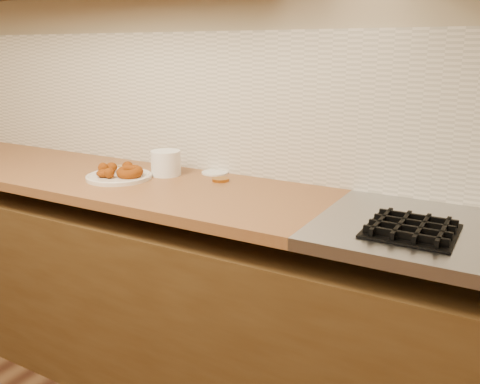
{
  "coord_description": "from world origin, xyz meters",
  "views": [
    {
      "loc": [
        1.06,
        0.11,
        1.43
      ],
      "look_at": [
        0.19,
        1.65,
        0.93
      ],
      "focal_mm": 38.0,
      "sensor_mm": 36.0,
      "label": 1
    }
  ],
  "objects": [
    {
      "name": "butcher_block",
      "position": [
        -0.65,
        1.69,
        0.88
      ],
      "size": [
        2.3,
        0.62,
        0.04
      ],
      "primitive_type": "cube",
      "color": "olive",
      "rests_on": "base_cabinet"
    },
    {
      "name": "backsplash",
      "position": [
        0.0,
        1.99,
        1.2
      ],
      "size": [
        3.6,
        0.02,
        0.6
      ],
      "primitive_type": "cube",
      "color": "silver",
      "rests_on": "wall_back"
    },
    {
      "name": "ring_donut",
      "position": [
        -0.35,
        1.67,
        0.94
      ],
      "size": [
        0.14,
        0.14,
        0.05
      ],
      "primitive_type": "torus",
      "rotation": [
        0.1,
        0.0,
        0.3
      ],
      "color": "#822F07",
      "rests_on": "donut_plate"
    },
    {
      "name": "base_cabinet",
      "position": [
        0.0,
        1.69,
        0.39
      ],
      "size": [
        3.6,
        0.6,
        0.77
      ],
      "primitive_type": "cube",
      "color": "#4F381C",
      "rests_on": "floor"
    },
    {
      "name": "brass_jar_lid",
      "position": [
        -0.02,
        1.84,
        0.91
      ],
      "size": [
        0.08,
        0.08,
        0.01
      ],
      "primitive_type": "cylinder",
      "rotation": [
        0.0,
        0.0,
        -0.24
      ],
      "color": "#AD6E22",
      "rests_on": "butcher_block"
    },
    {
      "name": "wall_back",
      "position": [
        0.0,
        2.0,
        1.35
      ],
      "size": [
        4.0,
        0.02,
        2.7
      ],
      "primitive_type": "cube",
      "color": "tan",
      "rests_on": "ground"
    },
    {
      "name": "fried_dough_chunks",
      "position": [
        -0.45,
        1.66,
        0.94
      ],
      "size": [
        0.14,
        0.19,
        0.05
      ],
      "color": "#822F07",
      "rests_on": "donut_plate"
    },
    {
      "name": "wooden_utensil",
      "position": [
        -0.48,
        1.81,
        0.91
      ],
      "size": [
        0.17,
        0.05,
        0.01
      ],
      "primitive_type": "cube",
      "rotation": [
        0.0,
        0.0,
        -0.17
      ],
      "color": "tan",
      "rests_on": "butcher_block"
    },
    {
      "name": "donut_plate",
      "position": [
        -0.41,
        1.67,
        0.91
      ],
      "size": [
        0.27,
        0.27,
        0.02
      ],
      "primitive_type": "cylinder",
      "color": "silver",
      "rests_on": "butcher_block"
    },
    {
      "name": "tub_lid",
      "position": [
        -0.11,
        1.94,
        0.9
      ],
      "size": [
        0.15,
        0.15,
        0.01
      ],
      "primitive_type": "cylinder",
      "rotation": [
        0.0,
        0.0,
        -0.37
      ],
      "color": "white",
      "rests_on": "butcher_block"
    },
    {
      "name": "plastic_tub",
      "position": [
        -0.28,
        1.82,
        0.95
      ],
      "size": [
        0.16,
        0.16,
        0.11
      ],
      "primitive_type": "cylinder",
      "rotation": [
        0.0,
        0.0,
        0.28
      ],
      "color": "white",
      "rests_on": "butcher_block"
    }
  ]
}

